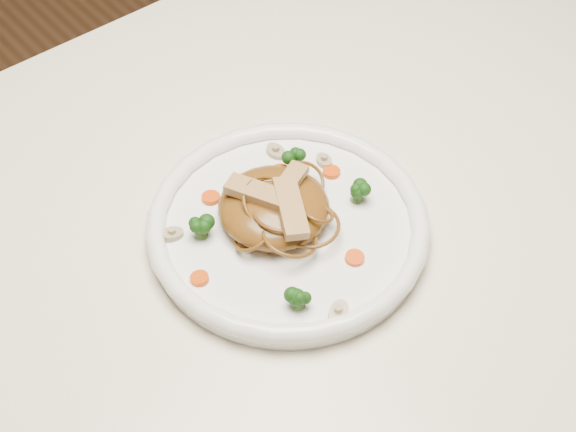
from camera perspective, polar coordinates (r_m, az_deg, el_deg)
table at (r=0.99m, az=-0.50°, el=-3.10°), size 1.20×0.80×0.75m
plate at (r=0.88m, az=0.00°, el=-0.94°), size 0.29×0.29×0.02m
noodle_mound at (r=0.87m, az=-0.97°, el=0.63°), size 0.14×0.14×0.04m
chicken_a at (r=0.86m, az=-0.05°, el=2.12°), size 0.06×0.04×0.01m
chicken_b at (r=0.85m, az=-1.93°, el=1.55°), size 0.05×0.07×0.01m
chicken_c at (r=0.84m, az=0.18°, el=0.57°), size 0.06×0.08×0.01m
broccoli_0 at (r=0.92m, az=0.38°, el=4.01°), size 0.03×0.03×0.03m
broccoli_1 at (r=0.86m, az=-5.96°, el=-0.62°), size 0.03×0.03×0.03m
broccoli_2 at (r=0.80m, az=0.70°, el=-5.53°), size 0.03×0.03×0.03m
broccoli_3 at (r=0.89m, az=4.71°, el=1.84°), size 0.03×0.03×0.03m
carrot_0 at (r=0.92m, az=-0.57°, el=3.07°), size 0.02×0.02×0.00m
carrot_1 at (r=0.83m, az=-6.02°, el=-4.21°), size 0.02×0.02×0.00m
carrot_2 at (r=0.92m, az=2.96°, el=3.01°), size 0.02×0.02×0.00m
carrot_3 at (r=0.90m, az=-5.24°, el=1.26°), size 0.02×0.02×0.00m
carrot_4 at (r=0.85m, az=4.54°, el=-2.84°), size 0.02×0.02×0.00m
mushroom_0 at (r=0.81m, az=3.42°, el=-6.50°), size 0.03×0.03×0.01m
mushroom_1 at (r=0.93m, az=2.46°, el=3.76°), size 0.03×0.03×0.01m
mushroom_2 at (r=0.87m, az=-7.85°, el=-1.22°), size 0.03×0.03×0.01m
mushroom_3 at (r=0.94m, az=-0.83°, el=4.40°), size 0.03×0.03×0.01m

